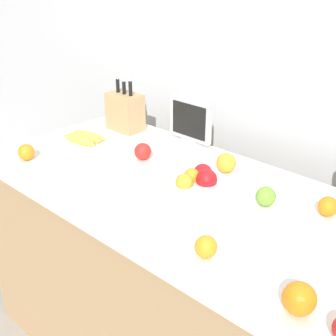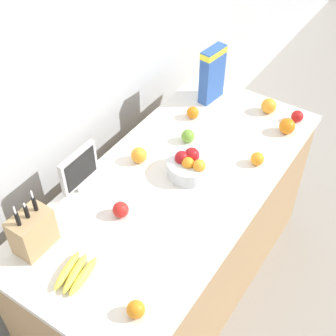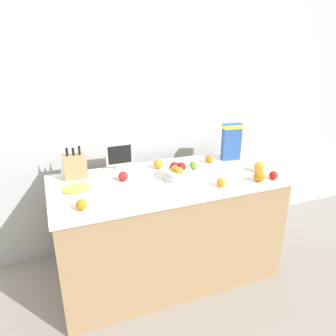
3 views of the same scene
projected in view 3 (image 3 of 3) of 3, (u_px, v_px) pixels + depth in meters
The scene contains 17 objects.
ground_plane at pixel (167, 271), 2.92m from camera, with size 14.00×14.00×0.00m, color gray.
wall_back at pixel (142, 113), 2.99m from camera, with size 9.00×0.06×2.60m.
counter at pixel (167, 228), 2.75m from camera, with size 1.81×0.84×0.90m.
knife_block at pixel (75, 166), 2.58m from camera, with size 0.18×0.12×0.30m.
small_monitor at pixel (119, 155), 2.76m from camera, with size 0.23×0.03×0.22m.
cereal_box at pixel (231, 140), 2.93m from camera, with size 0.18×0.09×0.33m.
fruit_bowl at pixel (177, 172), 2.57m from camera, with size 0.23×0.23×0.13m.
banana_bunch at pixel (76, 188), 2.39m from camera, with size 0.22×0.14×0.04m.
apple_by_knife_block at pixel (273, 175), 2.57m from camera, with size 0.07×0.07×0.07m, color red.
apple_middle at pixel (194, 165), 2.76m from camera, with size 0.07×0.07×0.07m, color #6B9E33.
apple_leftmost at pixel (123, 176), 2.54m from camera, with size 0.07×0.07×0.07m, color red.
orange_front_right at pixel (158, 164), 2.78m from camera, with size 0.08×0.08×0.08m, color orange.
orange_front_left at pixel (259, 167), 2.71m from camera, with size 0.09×0.09×0.09m, color orange.
orange_mid_left at pixel (81, 205), 2.11m from camera, with size 0.07×0.07×0.07m, color orange.
orange_near_bowl at pixel (209, 159), 2.90m from camera, with size 0.07×0.07×0.07m, color orange.
orange_back_center at pixel (221, 182), 2.44m from camera, with size 0.07×0.07×0.07m, color orange.
orange_mid_right at pixel (259, 176), 2.53m from camera, with size 0.09×0.09×0.09m, color orange.
Camera 3 is at (-0.85, -2.21, 1.95)m, focal length 35.00 mm.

